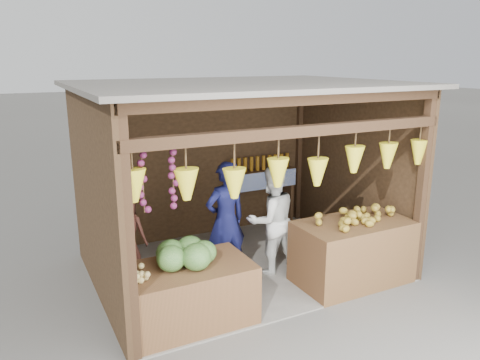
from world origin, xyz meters
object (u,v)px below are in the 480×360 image
counter_right (352,252)px  vendor_seated (127,232)px  woman_standing (271,220)px  counter_left (188,295)px  man_standing (226,221)px

counter_right → vendor_seated: vendor_seated is taller
woman_standing → counter_right: bearing=136.5°
counter_left → woman_standing: bearing=25.9°
counter_left → counter_right: (2.36, -0.03, 0.08)m
woman_standing → vendor_seated: 1.97m
vendor_seated → counter_right: bearing=-163.7°
counter_left → woman_standing: size_ratio=0.94×
vendor_seated → counter_left: bearing=148.5°
counter_left → vendor_seated: (-0.40, 1.11, 0.45)m
counter_right → woman_standing: woman_standing is taller
vendor_seated → woman_standing: bearing=-151.7°
counter_right → counter_left: bearing=179.3°
counter_left → vendor_seated: size_ratio=1.41×
counter_right → woman_standing: size_ratio=1.00×
counter_right → man_standing: size_ratio=0.94×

